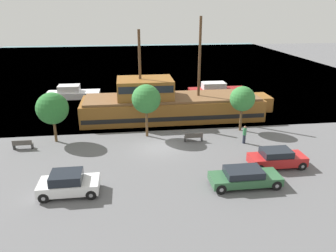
{
  "coord_description": "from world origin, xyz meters",
  "views": [
    {
      "loc": [
        -2.51,
        -26.56,
        11.75
      ],
      "look_at": [
        1.19,
        2.0,
        1.2
      ],
      "focal_mm": 35.0,
      "sensor_mm": 36.0,
      "label": 1
    }
  ],
  "objects_px": {
    "fire_hydrant": "(270,150)",
    "moored_boat_outer": "(217,90)",
    "parked_car_curb_rear": "(245,177)",
    "pedestrian_walking_near": "(244,135)",
    "parked_car_curb_front": "(277,158)",
    "moored_boat_dockside": "(72,93)",
    "parked_car_curb_mid": "(68,184)",
    "bench_promenade_west": "(23,144)",
    "pirate_ship": "(169,104)",
    "bench_promenade_east": "(194,137)"
  },
  "relations": [
    {
      "from": "pirate_ship",
      "to": "bench_promenade_east",
      "type": "bearing_deg",
      "value": -78.72
    },
    {
      "from": "fire_hydrant",
      "to": "bench_promenade_east",
      "type": "height_order",
      "value": "bench_promenade_east"
    },
    {
      "from": "parked_car_curb_mid",
      "to": "fire_hydrant",
      "type": "height_order",
      "value": "parked_car_curb_mid"
    },
    {
      "from": "parked_car_curb_front",
      "to": "fire_hydrant",
      "type": "xyz_separation_m",
      "value": [
        0.42,
        2.19,
        -0.32
      ]
    },
    {
      "from": "parked_car_curb_mid",
      "to": "bench_promenade_west",
      "type": "height_order",
      "value": "parked_car_curb_mid"
    },
    {
      "from": "moored_boat_outer",
      "to": "bench_promenade_west",
      "type": "height_order",
      "value": "moored_boat_outer"
    },
    {
      "from": "moored_boat_dockside",
      "to": "parked_car_curb_mid",
      "type": "xyz_separation_m",
      "value": [
        3.26,
        -25.03,
        0.12
      ]
    },
    {
      "from": "pedestrian_walking_near",
      "to": "bench_promenade_east",
      "type": "bearing_deg",
      "value": 167.62
    },
    {
      "from": "moored_boat_outer",
      "to": "parked_car_curb_rear",
      "type": "distance_m",
      "value": 24.99
    },
    {
      "from": "bench_promenade_east",
      "to": "bench_promenade_west",
      "type": "xyz_separation_m",
      "value": [
        -15.14,
        0.24,
        -0.0
      ]
    },
    {
      "from": "parked_car_curb_mid",
      "to": "parked_car_curb_rear",
      "type": "relative_size",
      "value": 0.8
    },
    {
      "from": "moored_boat_dockside",
      "to": "parked_car_curb_front",
      "type": "height_order",
      "value": "moored_boat_dockside"
    },
    {
      "from": "parked_car_curb_front",
      "to": "parked_car_curb_rear",
      "type": "bearing_deg",
      "value": -144.73
    },
    {
      "from": "pirate_ship",
      "to": "moored_boat_dockside",
      "type": "bearing_deg",
      "value": 138.99
    },
    {
      "from": "parked_car_curb_front",
      "to": "parked_car_curb_mid",
      "type": "distance_m",
      "value": 15.49
    },
    {
      "from": "pirate_ship",
      "to": "bench_promenade_east",
      "type": "xyz_separation_m",
      "value": [
        1.38,
        -6.92,
        -1.2
      ]
    },
    {
      "from": "moored_boat_dockside",
      "to": "bench_promenade_east",
      "type": "relative_size",
      "value": 4.18
    },
    {
      "from": "pedestrian_walking_near",
      "to": "parked_car_curb_rear",
      "type": "bearing_deg",
      "value": -109.63
    },
    {
      "from": "parked_car_curb_mid",
      "to": "parked_car_curb_rear",
      "type": "xyz_separation_m",
      "value": [
        11.9,
        -0.48,
        -0.09
      ]
    },
    {
      "from": "parked_car_curb_front",
      "to": "parked_car_curb_mid",
      "type": "bearing_deg",
      "value": -172.7
    },
    {
      "from": "parked_car_curb_front",
      "to": "bench_promenade_west",
      "type": "height_order",
      "value": "parked_car_curb_front"
    },
    {
      "from": "parked_car_curb_front",
      "to": "pedestrian_walking_near",
      "type": "height_order",
      "value": "pedestrian_walking_near"
    },
    {
      "from": "parked_car_curb_rear",
      "to": "fire_hydrant",
      "type": "distance_m",
      "value": 6.05
    },
    {
      "from": "fire_hydrant",
      "to": "bench_promenade_west",
      "type": "relative_size",
      "value": 0.46
    },
    {
      "from": "fire_hydrant",
      "to": "parked_car_curb_front",
      "type": "bearing_deg",
      "value": -100.75
    },
    {
      "from": "parked_car_curb_mid",
      "to": "bench_promenade_west",
      "type": "xyz_separation_m",
      "value": [
        -5.13,
        8.02,
        -0.33
      ]
    },
    {
      "from": "pirate_ship",
      "to": "moored_boat_outer",
      "type": "distance_m",
      "value": 12.36
    },
    {
      "from": "bench_promenade_west",
      "to": "pedestrian_walking_near",
      "type": "xyz_separation_m",
      "value": [
        19.62,
        -1.23,
        0.41
      ]
    },
    {
      "from": "moored_boat_outer",
      "to": "parked_car_curb_mid",
      "type": "height_order",
      "value": "moored_boat_outer"
    },
    {
      "from": "moored_boat_outer",
      "to": "parked_car_curb_rear",
      "type": "xyz_separation_m",
      "value": [
        -4.75,
        -24.53,
        0.01
      ]
    },
    {
      "from": "fire_hydrant",
      "to": "bench_promenade_west",
      "type": "height_order",
      "value": "bench_promenade_west"
    },
    {
      "from": "pirate_ship",
      "to": "parked_car_curb_mid",
      "type": "xyz_separation_m",
      "value": [
        -8.63,
        -14.69,
        -0.87
      ]
    },
    {
      "from": "parked_car_curb_mid",
      "to": "parked_car_curb_rear",
      "type": "height_order",
      "value": "parked_car_curb_mid"
    },
    {
      "from": "moored_boat_outer",
      "to": "bench_promenade_west",
      "type": "relative_size",
      "value": 4.85
    },
    {
      "from": "moored_boat_dockside",
      "to": "parked_car_curb_rear",
      "type": "distance_m",
      "value": 29.67
    },
    {
      "from": "pedestrian_walking_near",
      "to": "fire_hydrant",
      "type": "bearing_deg",
      "value": -64.0
    },
    {
      "from": "parked_car_curb_front",
      "to": "parked_car_curb_rear",
      "type": "distance_m",
      "value": 4.25
    },
    {
      "from": "parked_car_curb_rear",
      "to": "bench_promenade_west",
      "type": "relative_size",
      "value": 2.94
    },
    {
      "from": "parked_car_curb_front",
      "to": "bench_promenade_east",
      "type": "bearing_deg",
      "value": 132.66
    },
    {
      "from": "pirate_ship",
      "to": "fire_hydrant",
      "type": "height_order",
      "value": "pirate_ship"
    },
    {
      "from": "parked_car_curb_mid",
      "to": "moored_boat_outer",
      "type": "bearing_deg",
      "value": 55.31
    },
    {
      "from": "parked_car_curb_rear",
      "to": "fire_hydrant",
      "type": "xyz_separation_m",
      "value": [
        3.88,
        4.64,
        -0.26
      ]
    },
    {
      "from": "moored_boat_outer",
      "to": "pedestrian_walking_near",
      "type": "xyz_separation_m",
      "value": [
        -2.16,
        -17.26,
        0.18
      ]
    },
    {
      "from": "bench_promenade_west",
      "to": "pedestrian_walking_near",
      "type": "height_order",
      "value": "pedestrian_walking_near"
    },
    {
      "from": "parked_car_curb_rear",
      "to": "bench_promenade_east",
      "type": "xyz_separation_m",
      "value": [
        -1.89,
        8.26,
        -0.24
      ]
    },
    {
      "from": "moored_boat_outer",
      "to": "moored_boat_dockside",
      "type": "bearing_deg",
      "value": 177.19
    },
    {
      "from": "fire_hydrant",
      "to": "moored_boat_outer",
      "type": "bearing_deg",
      "value": 87.49
    },
    {
      "from": "pedestrian_walking_near",
      "to": "parked_car_curb_front",
      "type": "bearing_deg",
      "value": -79.76
    },
    {
      "from": "parked_car_curb_mid",
      "to": "parked_car_curb_front",
      "type": "bearing_deg",
      "value": 7.3
    },
    {
      "from": "pirate_ship",
      "to": "parked_car_curb_rear",
      "type": "height_order",
      "value": "pirate_ship"
    }
  ]
}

